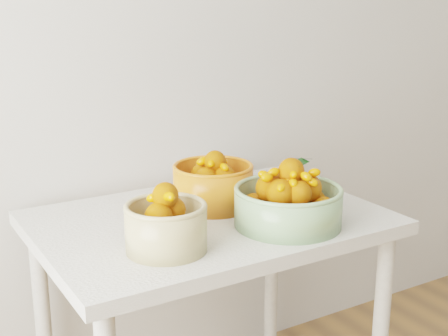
{
  "coord_description": "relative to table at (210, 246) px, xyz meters",
  "views": [
    {
      "loc": [
        -1.1,
        0.09,
        1.38
      ],
      "look_at": [
        -0.24,
        1.51,
        0.92
      ],
      "focal_mm": 50.0,
      "sensor_mm": 36.0,
      "label": 1
    }
  ],
  "objects": [
    {
      "name": "table",
      "position": [
        0.0,
        0.0,
        0.0
      ],
      "size": [
        1.0,
        0.7,
        0.75
      ],
      "color": "silver",
      "rests_on": "ground"
    },
    {
      "name": "bowl_green",
      "position": [
        0.15,
        -0.18,
        0.16
      ],
      "size": [
        0.33,
        0.33,
        0.2
      ],
      "rotation": [
        0.0,
        0.0,
        0.08
      ],
      "color": "#8CB47F",
      "rests_on": "table"
    },
    {
      "name": "bowl_orange",
      "position": [
        0.06,
        0.07,
        0.17
      ],
      "size": [
        0.25,
        0.25,
        0.18
      ],
      "rotation": [
        0.0,
        0.0,
        0.01
      ],
      "color": "orange",
      "rests_on": "table"
    },
    {
      "name": "bowl_cream",
      "position": [
        -0.22,
        -0.17,
        0.17
      ],
      "size": [
        0.23,
        0.23,
        0.18
      ],
      "rotation": [
        0.0,
        0.0,
        -0.08
      ],
      "color": "tan",
      "rests_on": "table"
    }
  ]
}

